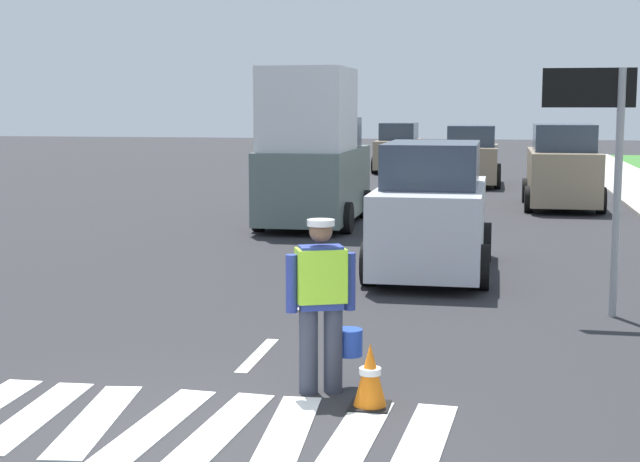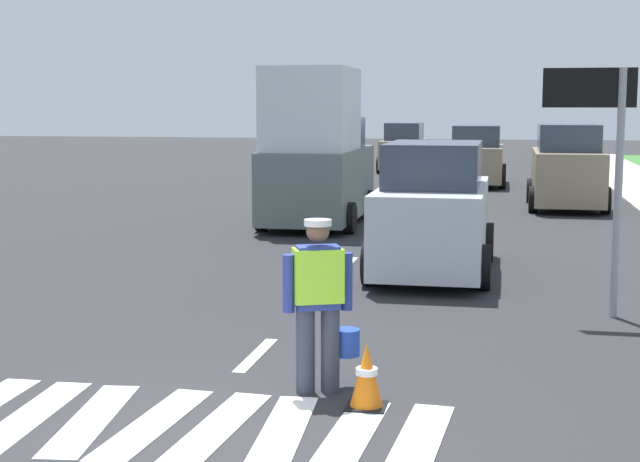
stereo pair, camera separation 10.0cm
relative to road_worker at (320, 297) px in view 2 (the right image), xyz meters
The scene contains 11 objects.
ground_plane 19.48m from the road_worker, 92.79° to the left, with size 96.00×96.00×0.00m, color #28282B.
crosswalk_stripes 1.77m from the road_worker, 128.71° to the right, with size 4.44×1.93×0.01m.
lane_center_line 23.67m from the road_worker, 92.29° to the left, with size 0.14×46.40×0.01m.
road_worker is the anchor object (origin of this frame).
lane_direction_sign 5.05m from the road_worker, 53.57° to the left, with size 1.16×0.11×3.20m.
traffic_cone_near 0.90m from the road_worker, 38.08° to the right, with size 0.36×0.36×0.61m.
delivery_truck 12.48m from the road_worker, 101.71° to the left, with size 2.16×4.60×3.54m.
car_outgoing_ahead 6.68m from the road_worker, 85.25° to the left, with size 1.91×4.25×2.14m.
car_parked_far 17.36m from the road_worker, 79.10° to the left, with size 2.01×4.12×2.23m.
car_oncoming_third 29.96m from the road_worker, 94.72° to the left, with size 1.86×4.12×2.01m.
car_outgoing_far 23.72m from the road_worker, 88.35° to the left, with size 2.01×4.16×2.05m.
Camera 2 is at (2.64, -6.90, 2.73)m, focal length 52.20 mm.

